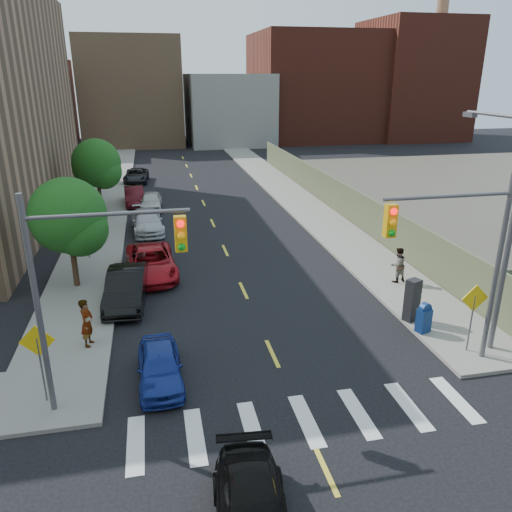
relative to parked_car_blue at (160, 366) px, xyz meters
name	(u,v)px	position (x,y,z in m)	size (l,w,h in m)	color
sidewalk_nw	(113,183)	(-3.55, 34.50, -0.56)	(3.50, 73.00, 0.15)	gray
sidewalk_ne	(269,176)	(11.95, 34.50, -0.56)	(3.50, 73.00, 0.15)	gray
fence_north	(332,193)	(13.80, 21.00, 0.62)	(0.12, 44.00, 2.50)	#616C4B
bg_bldg_west	(15,104)	(-17.80, 63.00, 5.37)	(14.00, 18.00, 12.00)	#592319
bg_bldg_midwest	(132,92)	(-1.80, 65.00, 6.87)	(14.00, 16.00, 15.00)	#8C6B4C
bg_bldg_center	(228,109)	(12.20, 63.00, 4.37)	(12.00, 16.00, 10.00)	gray
bg_bldg_east	(312,87)	(26.20, 65.00, 7.37)	(18.00, 18.00, 16.00)	#592319
bg_bldg_fareast	(412,80)	(42.20, 63.00, 8.37)	(14.00, 16.00, 18.00)	#592319
smokestack	(438,47)	(46.20, 63.00, 13.37)	(1.80, 1.80, 28.00)	#8C6B4C
signal_nw	(89,275)	(-1.78, -1.00, 3.90)	(4.59, 0.30, 7.00)	#59595E
signal_ne	(462,247)	(10.18, -1.00, 3.90)	(4.59, 0.30, 7.00)	#59595E
streetlight_ne	(506,216)	(12.40, -0.10, 4.59)	(0.25, 3.70, 9.00)	#59595E
warn_sign_nw	(39,350)	(-3.60, -0.50, 1.36)	(1.06, 0.06, 2.83)	#59595E
warn_sign_ne	(474,306)	(11.40, -0.50, 1.36)	(1.06, 0.06, 2.83)	#59595E
warn_sign_midwest	(86,226)	(-3.60, 13.00, 1.36)	(1.06, 0.06, 2.83)	#59595E
tree_west_near	(69,220)	(-3.80, 9.05, 2.85)	(3.66, 3.64, 5.52)	#332114
tree_west_far	(97,166)	(-3.80, 24.05, 2.85)	(3.66, 3.64, 5.52)	#332114
parked_car_blue	(160,366)	(0.00, 0.00, 0.00)	(1.49, 3.70, 1.26)	navy
parked_car_black	(127,287)	(-1.30, 6.69, 0.16)	(1.67, 4.79, 1.58)	black
parked_car_red	(151,262)	(-0.16, 9.92, 0.11)	(2.45, 5.32, 1.48)	#A81019
parked_car_silver	(147,221)	(-0.32, 17.90, 0.07)	(1.95, 4.81, 1.40)	#B7BABF
parked_car_white	(151,201)	(0.00, 23.68, 0.05)	(1.62, 4.02, 1.37)	silver
parked_car_maroon	(134,196)	(-1.30, 25.52, 0.08)	(1.51, 4.34, 1.43)	#450D14
parked_car_grey	(136,176)	(-1.30, 34.70, 0.03)	(2.18, 4.73, 1.31)	black
mailbox	(424,318)	(10.50, 1.15, 0.14)	(0.62, 0.53, 1.28)	navy
payphone	(412,300)	(10.50, 2.18, 0.44)	(0.55, 0.45, 1.85)	black
pedestrian_west	(87,323)	(-2.61, 2.85, 0.47)	(0.69, 0.46, 1.90)	gray
pedestrian_east	(398,265)	(11.87, 6.17, 0.41)	(0.87, 0.68, 1.79)	gray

